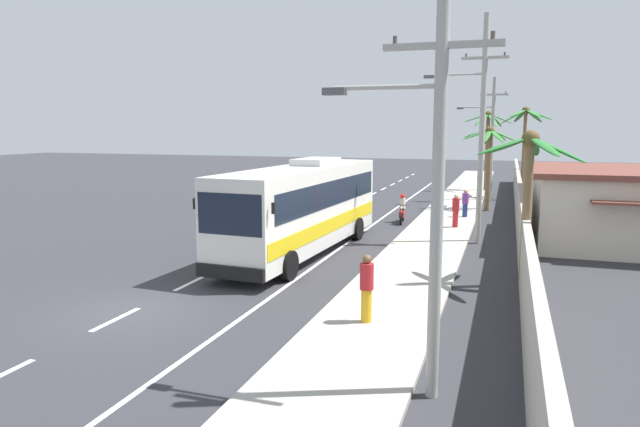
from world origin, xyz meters
name	(u,v)px	position (x,y,z in m)	size (l,w,h in m)	color
ground_plane	(132,311)	(0.00, 0.00, 0.00)	(160.00, 160.00, 0.00)	#303035
sidewalk_kerb	(423,252)	(6.80, 10.00, 0.07)	(3.20, 90.00, 0.14)	#A8A399
lane_markings	(344,228)	(1.98, 14.90, 0.00)	(3.36, 71.45, 0.01)	white
boundary_wall	(520,218)	(10.60, 14.00, 1.11)	(0.24, 60.00, 2.22)	#9E998E
coach_bus_foreground	(303,205)	(2.02, 8.66, 2.01)	(3.42, 11.93, 3.86)	silver
motorcycle_beside_bus	(402,211)	(4.56, 17.45, 0.65)	(0.56, 1.96, 1.58)	black
pedestrian_near_kerb	(367,287)	(6.62, 0.89, 1.09)	(0.36, 0.36, 1.80)	gold
pedestrian_midwalk	(465,203)	(7.74, 19.73, 0.96)	(0.36, 0.36, 1.57)	navy
pedestrian_far_walk	(456,210)	(7.53, 16.15, 1.03)	(0.36, 0.36, 1.70)	red
utility_pole_nearest	(434,176)	(8.67, -2.48, 4.31)	(3.28, 0.24, 8.08)	#9E9E99
utility_pole_mid	(480,125)	(8.71, 12.94, 5.27)	(3.58, 0.24, 9.99)	#9E9E99
utility_pole_far	(491,136)	(8.71, 28.36, 4.58)	(3.40, 0.24, 8.57)	#9E9E99
palm_nearest	(525,128)	(10.99, 30.43, 5.09)	(3.71, 3.55, 6.64)	brown
palm_second	(488,133)	(8.26, 34.59, 4.69)	(3.83, 3.28, 6.47)	brown
palm_third	(528,173)	(10.59, 6.34, 3.74)	(3.39, 3.44, 5.10)	brown
palm_fourth	(489,150)	(8.78, 23.57, 3.78)	(3.35, 3.24, 5.24)	brown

